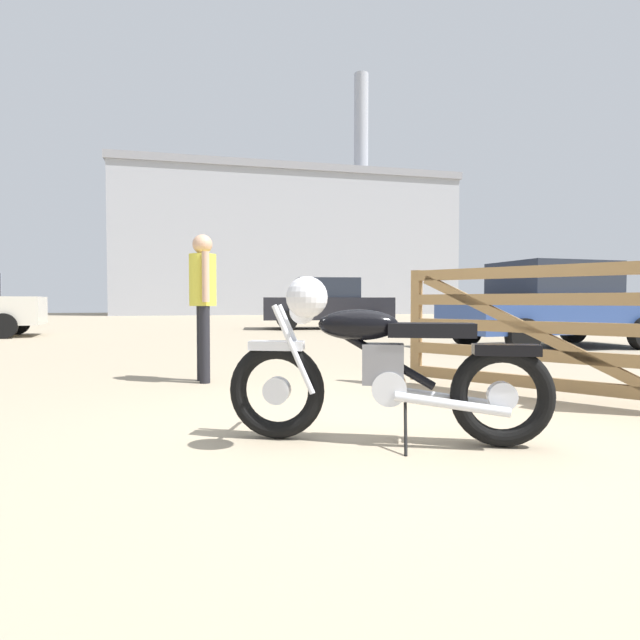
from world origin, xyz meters
TOP-DOWN VIEW (x-y plane):
  - ground_plane at (0.00, 0.00)m, footprint 80.00×80.00m
  - vintage_motorcycle at (-0.34, -0.22)m, footprint 1.98×0.89m
  - timber_gate at (1.75, 0.71)m, footprint 1.60×2.13m
  - bystander at (-1.40, 2.60)m, footprint 0.30×0.46m
  - silver_sedan_mid at (2.71, 13.12)m, footprint 4.38×2.30m
  - blue_hatchback_right at (5.29, 5.37)m, footprint 4.30×2.13m
  - industrial_building at (5.01, 34.79)m, footprint 24.03×9.39m

SIDE VIEW (x-z plane):
  - ground_plane at x=0.00m, z-range 0.00..0.00m
  - vintage_motorcycle at x=-0.34m, z-range -0.04..1.03m
  - timber_gate at x=1.75m, z-range -0.10..1.50m
  - silver_sedan_mid at x=2.71m, z-range 0.00..1.67m
  - blue_hatchback_right at x=5.29m, z-range 0.00..1.67m
  - bystander at x=-1.40m, z-range 0.19..1.85m
  - industrial_building at x=5.01m, z-range -4.08..14.32m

